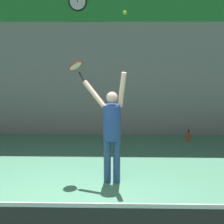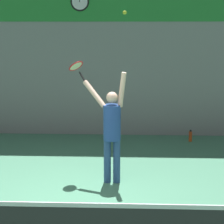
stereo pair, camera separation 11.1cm
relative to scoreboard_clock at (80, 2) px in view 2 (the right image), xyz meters
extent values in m
plane|color=#4C8C6B|center=(0.34, -4.65, -3.40)|extent=(18.00, 18.00, 0.00)
cube|color=gray|center=(0.34, 0.08, -0.90)|extent=(18.00, 0.10, 5.00)
cube|color=#288C38|center=(0.34, 0.02, 0.00)|extent=(7.69, 0.02, 0.96)
cylinder|color=white|center=(0.00, 0.00, 0.00)|extent=(0.42, 0.02, 0.42)
torus|color=black|center=(0.00, 0.00, 0.00)|extent=(0.46, 0.04, 0.46)
cube|color=white|center=(0.34, -6.25, -2.47)|extent=(8.46, 0.02, 0.05)
cylinder|color=#2D4C7F|center=(0.85, -3.28, -3.00)|extent=(0.13, 0.13, 0.82)
cylinder|color=#2D4C7F|center=(1.02, -3.28, -3.00)|extent=(0.13, 0.13, 0.82)
cylinder|color=#26478C|center=(0.93, -3.28, -2.27)|extent=(0.31, 0.31, 0.64)
sphere|color=beige|center=(0.93, -3.28, -1.81)|extent=(0.20, 0.20, 0.20)
cylinder|color=beige|center=(1.11, -3.30, -1.67)|extent=(0.20, 0.18, 0.63)
cylinder|color=beige|center=(0.61, -3.13, -1.78)|extent=(0.47, 0.41, 0.47)
cylinder|color=black|center=(0.37, -2.93, -1.49)|extent=(0.15, 0.13, 0.19)
torus|color=red|center=(0.25, -2.83, -1.31)|extent=(0.36, 0.37, 0.21)
cylinder|color=beige|center=(0.25, -2.83, -1.31)|extent=(0.30, 0.31, 0.16)
sphere|color=#CCDB2D|center=(1.15, -3.38, -0.36)|extent=(0.07, 0.07, 0.07)
cylinder|color=#D84C19|center=(2.78, -0.52, -3.28)|extent=(0.08, 0.08, 0.25)
cylinder|color=black|center=(2.78, -0.52, -3.13)|extent=(0.04, 0.04, 0.04)
camera|label=1|loc=(1.11, -10.32, -0.56)|focal=65.00mm
camera|label=2|loc=(1.22, -10.32, -0.56)|focal=65.00mm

